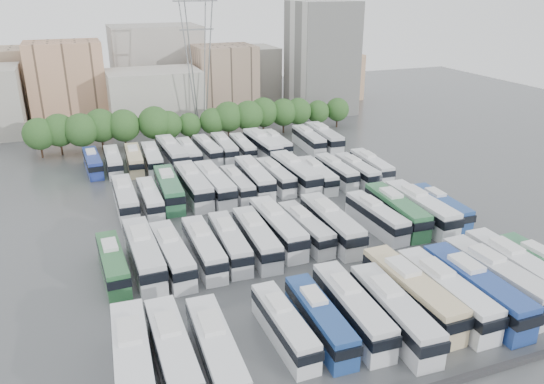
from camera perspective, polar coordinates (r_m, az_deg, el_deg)
name	(u,v)px	position (r m, az deg, el deg)	size (l,w,h in m)	color
ground	(276,225)	(70.52, 0.46, -3.52)	(220.00, 220.00, 0.00)	#424447
tree_line	(189,121)	(106.79, -8.91, 7.60)	(66.07, 7.86, 8.04)	black
city_buildings	(140,81)	(134.13, -13.99, 11.54)	(102.00, 35.00, 20.00)	#9E998E
apartment_tower	(322,58)	(131.72, 5.35, 14.16)	(14.00, 14.00, 26.00)	silver
electricity_pylon	(197,42)	(112.90, -8.04, 15.70)	(9.00, 6.91, 33.83)	slate
bus_r0_s0	(133,362)	(45.33, -14.74, -17.30)	(3.55, 13.31, 4.13)	white
bus_r0_s1	(173,352)	(45.85, -10.64, -16.58)	(2.75, 12.42, 3.89)	silver
bus_r0_s2	(216,351)	(45.43, -6.03, -16.67)	(3.06, 12.54, 3.91)	silver
bus_r0_s4	(284,325)	(48.44, 1.30, -14.14)	(2.59, 10.94, 3.42)	silver
bus_r0_s5	(320,319)	(49.26, 5.13, -13.43)	(2.76, 11.48, 3.59)	navy
bus_r0_s6	(352,308)	(50.69, 8.58, -12.25)	(3.15, 12.63, 3.94)	silver
bus_r0_s7	(394,312)	(50.84, 12.94, -12.43)	(3.36, 12.93, 4.02)	silver
bus_r0_s8	(411,292)	(53.87, 14.74, -10.35)	(3.25, 13.66, 4.27)	#CDB98D
bus_r0_s9	(445,292)	(54.90, 18.16, -10.20)	(2.89, 13.12, 4.11)	silver
bus_r0_s10	(475,288)	(56.32, 21.03, -9.66)	(3.00, 13.66, 4.28)	navy
bus_r0_s11	(496,278)	(59.02, 22.98, -8.49)	(3.60, 13.60, 4.23)	silver
bus_r0_s12	(515,268)	(61.75, 24.69, -7.45)	(2.98, 13.23, 4.15)	silver
bus_r1_s0	(113,263)	(60.34, -16.75, -7.32)	(2.82, 11.18, 3.48)	#2A6336
bus_r1_s1	(144,254)	(60.72, -13.63, -6.45)	(3.18, 13.22, 4.13)	silver
bus_r1_s2	(172,254)	(60.29, -10.73, -6.58)	(3.22, 12.24, 3.81)	silver
bus_r1_s3	(204,248)	(61.16, -7.36, -5.97)	(2.64, 11.92, 3.74)	silver
bus_r1_s4	(229,242)	(62.15, -4.61, -5.39)	(3.00, 11.90, 3.71)	silver
bus_r1_s5	(256,238)	(62.86, -1.69, -4.92)	(3.08, 12.35, 3.85)	silver
bus_r1_s6	(277,227)	(65.22, 0.58, -3.77)	(3.07, 13.03, 4.07)	silver
bus_r1_s7	(305,228)	(65.67, 3.62, -3.86)	(3.05, 11.55, 3.59)	silver
bus_r1_s8	(331,223)	(66.43, 6.39, -3.38)	(3.00, 13.27, 4.15)	silver
bus_r1_s10	(376,216)	(69.85, 11.15, -2.59)	(2.96, 11.77, 3.67)	silver
bus_r1_s11	(396,210)	(71.88, 13.21, -1.89)	(3.41, 13.05, 4.06)	#2E6C3F
bus_r1_s12	(420,208)	(73.00, 15.67, -1.69)	(2.96, 13.48, 4.23)	silver
bus_r1_s13	(440,206)	(75.23, 17.65, -1.50)	(2.75, 11.29, 3.52)	navy
bus_r2_s1	(125,198)	(76.96, -15.50, -0.61)	(2.68, 12.12, 3.80)	silver
bus_r2_s2	(150,198)	(76.38, -12.98, -0.67)	(2.45, 11.04, 3.46)	silver
bus_r2_s3	(169,188)	(78.72, -11.04, 0.39)	(3.26, 12.98, 4.04)	#2D6A43
bus_r2_s4	(193,185)	(79.25, -8.48, 0.78)	(3.21, 13.54, 4.23)	silver
bus_r2_s5	(214,184)	(79.35, -6.22, 0.90)	(3.35, 13.37, 4.17)	silver
bus_r2_s6	(237,184)	(79.95, -3.77, 0.86)	(2.53, 10.92, 3.42)	silver
bus_r2_s7	(254,177)	(81.75, -1.91, 1.60)	(3.12, 12.93, 4.04)	silver
bus_r2_s8	(275,176)	(82.84, 0.38, 1.73)	(2.76, 11.47, 3.58)	silver
bus_r2_s9	(295,172)	(83.54, 2.49, 2.12)	(3.43, 13.66, 4.26)	silver
bus_r2_s10	(317,175)	(83.86, 4.88, 1.88)	(2.84, 11.35, 3.54)	silver
bus_r2_s11	(336,171)	(85.94, 6.91, 2.28)	(2.55, 11.14, 3.49)	silver
bus_r2_s12	(357,170)	(86.52, 9.08, 2.31)	(2.52, 11.26, 3.53)	silver
bus_r2_s13	(371,166)	(89.08, 10.63, 2.79)	(3.03, 11.45, 3.56)	silver
bus_r3_s0	(93,162)	(94.62, -18.73, 3.06)	(2.88, 10.90, 3.39)	navy
bus_r3_s1	(113,161)	(94.03, -16.71, 3.21)	(2.47, 11.09, 3.47)	silver
bus_r3_s2	(134,159)	(93.94, -14.60, 3.44)	(2.95, 11.40, 3.55)	#CCB78C
bus_r3_s3	(152,158)	(93.48, -12.77, 3.56)	(2.99, 11.82, 3.68)	silver
bus_r3_s4	(172,153)	(95.02, -10.74, 4.16)	(3.52, 13.42, 4.17)	silver
bus_r3_s5	(189,153)	(95.71, -8.93, 4.21)	(2.50, 11.24, 3.52)	silver
bus_r3_s6	(207,149)	(97.18, -6.96, 4.59)	(3.02, 11.41, 3.55)	silver
bus_r3_s7	(224,148)	(97.61, -5.15, 4.78)	(2.96, 11.81, 3.68)	silver
bus_r3_s8	(243,147)	(98.21, -3.19, 4.86)	(2.68, 10.88, 3.39)	silver
bus_r3_s9	(262,145)	(97.94, -1.04, 5.07)	(3.38, 13.36, 4.16)	silver
bus_r3_s10	(276,143)	(100.16, 0.41, 5.27)	(2.49, 11.24, 3.52)	silver
bus_r3_s12	(308,140)	(102.39, 3.95, 5.65)	(3.21, 12.12, 3.77)	silver
bus_r3_s13	(324,137)	(103.46, 5.61, 5.86)	(3.45, 13.19, 4.10)	silver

